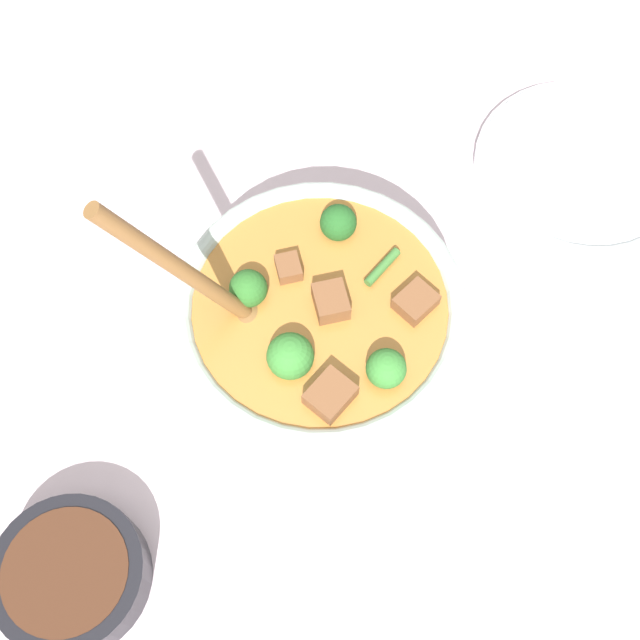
{
  "coord_description": "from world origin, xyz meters",
  "views": [
    {
      "loc": [
        0.26,
        0.02,
        0.61
      ],
      "look_at": [
        0.0,
        0.0,
        0.05
      ],
      "focal_mm": 45.0,
      "sensor_mm": 36.0,
      "label": 1
    }
  ],
  "objects": [
    {
      "name": "ground_plane",
      "position": [
        0.0,
        0.0,
        0.0
      ],
      "size": [
        4.0,
        4.0,
        0.0
      ],
      "primitive_type": "plane",
      "color": "silver"
    },
    {
      "name": "condiment_bowl",
      "position": [
        0.2,
        -0.16,
        0.02
      ],
      "size": [
        0.11,
        0.11,
        0.04
      ],
      "color": "black",
      "rests_on": "ground_plane"
    },
    {
      "name": "stew_bowl",
      "position": [
        0.0,
        -0.0,
        0.05
      ],
      "size": [
        0.22,
        0.25,
        0.23
      ],
      "color": "#B2C6BC",
      "rests_on": "ground_plane"
    },
    {
      "name": "empty_plate",
      "position": [
        -0.19,
        0.23,
        0.01
      ],
      "size": [
        0.2,
        0.2,
        0.02
      ],
      "color": "white",
      "rests_on": "ground_plane"
    }
  ]
}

